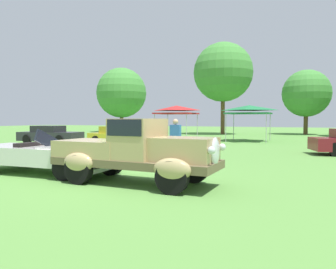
{
  "coord_description": "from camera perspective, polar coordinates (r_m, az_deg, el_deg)",
  "views": [
    {
      "loc": [
        4.44,
        -7.36,
        1.7
      ],
      "look_at": [
        0.18,
        2.68,
        1.15
      ],
      "focal_mm": 34.05,
      "sensor_mm": 36.0,
      "label": 1
    }
  ],
  "objects": [
    {
      "name": "canopy_tent_left_field",
      "position": [
        24.63,
        1.53,
        4.53
      ],
      "size": [
        2.83,
        2.83,
        2.71
      ],
      "color": "#B7B7BC",
      "rests_on": "ground_plane"
    },
    {
      "name": "treeline_center",
      "position": [
        37.41,
        23.52,
        6.75
      ],
      "size": [
        5.04,
        5.04,
        6.93
      ],
      "color": "brown",
      "rests_on": "ground_plane"
    },
    {
      "name": "treeline_mid_left",
      "position": [
        35.67,
        9.83,
        10.91
      ],
      "size": [
        6.41,
        6.41,
        9.94
      ],
      "color": "brown",
      "rests_on": "ground_plane"
    },
    {
      "name": "show_car_yellow",
      "position": [
        19.94,
        -8.94,
        -0.35
      ],
      "size": [
        4.09,
        2.37,
        1.22
      ],
      "color": "yellow",
      "rests_on": "ground_plane"
    },
    {
      "name": "show_car_charcoal",
      "position": [
        23.15,
        -20.39,
        -0.05
      ],
      "size": [
        4.39,
        2.19,
        1.22
      ],
      "color": "#28282D",
      "rests_on": "ground_plane"
    },
    {
      "name": "treeline_far_left",
      "position": [
        40.92,
        -8.33,
        7.37
      ],
      "size": [
        6.26,
        6.26,
        8.09
      ],
      "color": "#47331E",
      "rests_on": "ground_plane"
    },
    {
      "name": "feature_pickup_truck",
      "position": [
        8.38,
        -5.77,
        -2.84
      ],
      "size": [
        4.59,
        1.93,
        1.7
      ],
      "color": "brown",
      "rests_on": "ground_plane"
    },
    {
      "name": "canopy_tent_center_field",
      "position": [
        24.81,
        14.28,
        4.44
      ],
      "size": [
        3.16,
        3.16,
        2.71
      ],
      "color": "#B7B7BC",
      "rests_on": "ground_plane"
    },
    {
      "name": "spectator_by_row",
      "position": [
        12.73,
        -6.99,
        -0.7
      ],
      "size": [
        0.42,
        0.27,
        1.69
      ],
      "color": "#383838",
      "rests_on": "ground_plane"
    },
    {
      "name": "neighbor_convertible",
      "position": [
        10.65,
        -20.99,
        -3.36
      ],
      "size": [
        4.71,
        1.88,
        1.4
      ],
      "color": "silver",
      "rests_on": "ground_plane"
    },
    {
      "name": "ground_plane",
      "position": [
        8.76,
        -8.04,
        -8.35
      ],
      "size": [
        120.0,
        120.0,
        0.0
      ],
      "primitive_type": "plane",
      "color": "#568C3D"
    },
    {
      "name": "spectator_near_truck",
      "position": [
        12.39,
        1.34,
        -0.78
      ],
      "size": [
        0.41,
        0.26,
        1.69
      ],
      "color": "#7F7056",
      "rests_on": "ground_plane"
    }
  ]
}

